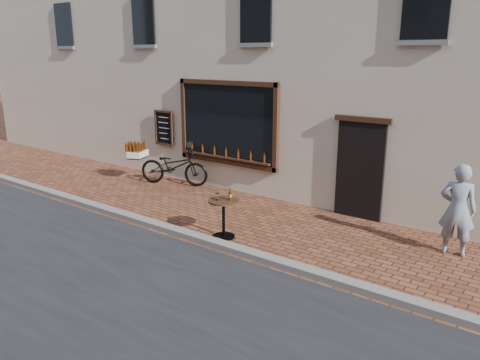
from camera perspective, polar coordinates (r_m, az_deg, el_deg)
The scene contains 6 objects.
ground at distance 9.34m, azimuth -5.60°, elevation -7.85°, with size 90.00×90.00×0.00m, color #562E1B.
kerb at distance 9.46m, azimuth -4.78°, elevation -7.15°, with size 90.00×0.25×0.12m, color slate.
shop_building at distance 14.15m, azimuth 13.08°, elevation 20.27°, with size 28.00×6.20×10.00m.
cargo_bicycle at distance 13.49m, azimuth -8.22°, elevation 1.72°, with size 2.42×1.45×1.14m.
bistro_table at distance 9.47m, azimuth -2.01°, elevation -3.77°, with size 0.62×0.62×1.07m.
pedestrian at distance 9.47m, azimuth 24.99°, elevation -3.30°, with size 0.64×0.42×1.74m, color gray.
Camera 1 is at (5.87, -6.30, 3.63)m, focal length 35.00 mm.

